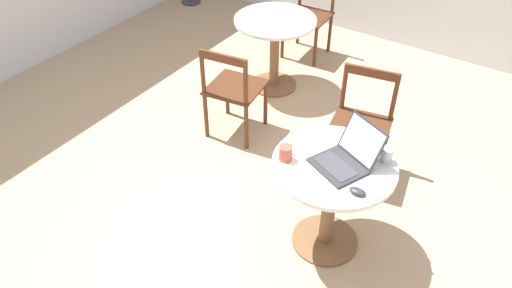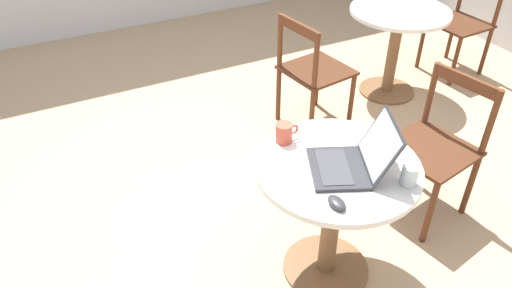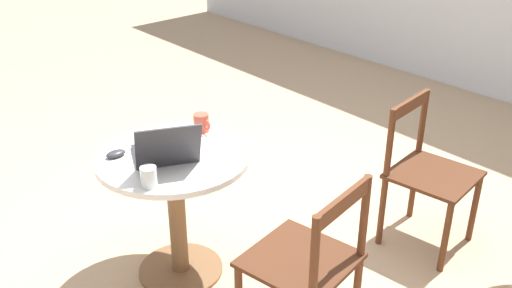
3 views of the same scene
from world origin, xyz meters
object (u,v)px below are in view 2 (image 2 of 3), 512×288
Objects in this scene: drinking_glass at (410,175)px; chair_near_right at (435,148)px; mouse at (337,203)px; mug at (284,133)px; laptop at (351,161)px; cafe_table_mid at (396,33)px; chair_mid_right at (462,23)px; cafe_table_near at (334,196)px; chair_mid_left at (312,73)px.

chair_near_right is at bearing 33.57° from drinking_glass.
mug is (0.03, 0.49, 0.03)m from mouse.
mouse is at bearing 176.39° from drinking_glass.
mug is at bearing 86.48° from mouse.
drinking_glass is (0.17, -0.19, -0.00)m from laptop.
mouse is (-0.96, -0.38, 0.29)m from chair_near_right.
cafe_table_mid is at bearing 50.95° from drinking_glass.
chair_mid_right reaches higher than cafe_table_mid.
chair_near_right is at bearing 15.21° from laptop.
chair_near_right is 8.49× the size of mouse.
chair_near_right is at bearing 21.56° from mouse.
cafe_table_near is 2.68m from chair_mid_right.
chair_mid_right is at bearing 25.55° from mug.
chair_mid_left is at bearing 60.89° from mouse.
chair_near_right and chair_mid_left have the same top height.
cafe_table_near is 0.90× the size of chair_mid_right.
mouse is 1.06× the size of drinking_glass.
mouse is (-1.66, -1.59, 0.21)m from cafe_table_mid.
chair_near_right is 1.92× the size of laptop.
cafe_table_mid is at bearing 43.72° from mouse.
chair_near_right reaches higher than mouse.
cafe_table_mid is at bearing 42.29° from cafe_table_near.
mouse is 0.49m from mug.
chair_near_right and chair_mid_right have the same top height.
cafe_table_mid is 1.40m from chair_near_right.
cafe_table_near is at bearing 117.91° from laptop.
chair_mid_right is 2.95m from mouse.
chair_near_right is at bearing -82.38° from chair_mid_left.
mouse is (-2.44, -1.64, 0.29)m from chair_mid_right.
chair_mid_left is 8.49× the size of mouse.
mug is 1.27× the size of drinking_glass.
mouse is 0.36m from drinking_glass.
chair_near_right is 1.00× the size of chair_mid_right.
mug reaches higher than drinking_glass.
chair_near_right reaches higher than cafe_table_mid.
chair_mid_left is (0.65, 1.24, -0.08)m from cafe_table_near.
laptop is (-0.77, -0.21, 0.32)m from chair_near_right.
drinking_glass is (-0.46, -1.48, 0.32)m from chair_mid_left.
chair_mid_left reaches higher than mug.
cafe_table_mid is 2.08m from drinking_glass.
cafe_table_mid is 0.90× the size of chair_mid_right.
chair_mid_right is 7.07× the size of mug.
cafe_table_near and cafe_table_mid have the same top height.
cafe_table_near is 0.39m from drinking_glass.
chair_mid_left is at bearing 97.62° from chair_near_right.
chair_mid_right is 2.69m from mug.
cafe_table_mid is at bearing 59.86° from chair_near_right.
chair_near_right is 0.99m from mug.
cafe_table_near is 0.90× the size of chair_mid_left.
laptop reaches higher than drinking_glass.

